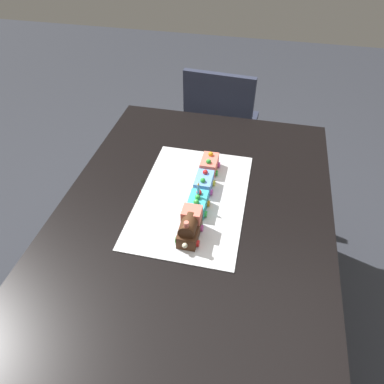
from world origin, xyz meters
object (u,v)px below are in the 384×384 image
at_px(cake_locomotive, 190,226).
at_px(cake_car_tanker_coral, 209,164).
at_px(cake_car_hopper_turquoise, 198,204).
at_px(dining_table, 193,232).
at_px(birthday_candle, 198,188).
at_px(cake_car_gondola_sky_blue, 204,183).
at_px(chair, 221,126).

height_order(cake_locomotive, cake_car_tanker_coral, cake_locomotive).
bearing_deg(cake_car_tanker_coral, cake_car_hopper_turquoise, 180.00).
bearing_deg(cake_locomotive, cake_car_tanker_coral, -0.00).
height_order(dining_table, birthday_candle, birthday_candle).
xyz_separation_m(cake_car_gondola_sky_blue, cake_car_tanker_coral, (0.12, 0.00, 0.00)).
height_order(dining_table, cake_car_hopper_turquoise, cake_car_hopper_turquoise).
height_order(cake_locomotive, birthday_candle, birthday_candle).
xyz_separation_m(cake_locomotive, birthday_candle, (0.14, 0.00, 0.05)).
relative_size(dining_table, cake_car_hopper_turquoise, 14.00).
xyz_separation_m(chair, birthday_candle, (-1.01, -0.06, 0.37)).
bearing_deg(cake_car_tanker_coral, chair, 4.47).
bearing_deg(cake_car_hopper_turquoise, birthday_candle, 0.00).
bearing_deg(cake_car_gondola_sky_blue, cake_car_hopper_turquoise, 180.00).
distance_m(chair, cake_locomotive, 1.19).
bearing_deg(cake_car_gondola_sky_blue, chair, 3.89).
bearing_deg(chair, cake_car_hopper_turquoise, 97.99).
relative_size(dining_table, cake_car_gondola_sky_blue, 14.00).
height_order(dining_table, cake_locomotive, cake_locomotive).
relative_size(cake_locomotive, cake_car_gondola_sky_blue, 1.40).
xyz_separation_m(dining_table, cake_locomotive, (-0.11, -0.01, 0.16)).
bearing_deg(dining_table, cake_car_tanker_coral, -2.95).
distance_m(cake_locomotive, birthday_candle, 0.15).
bearing_deg(birthday_candle, dining_table, 154.40).
distance_m(dining_table, chair, 1.05).
relative_size(dining_table, cake_car_tanker_coral, 14.00).
bearing_deg(dining_table, chair, 2.65).
distance_m(chair, cake_car_hopper_turquoise, 1.06).
distance_m(dining_table, birthday_candle, 0.21).
relative_size(dining_table, cake_locomotive, 10.00).
xyz_separation_m(cake_car_tanker_coral, birthday_candle, (-0.23, 0.00, 0.07)).
bearing_deg(cake_locomotive, cake_car_hopper_turquoise, -0.00).
xyz_separation_m(cake_car_hopper_turquoise, birthday_candle, (0.01, 0.00, 0.07)).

